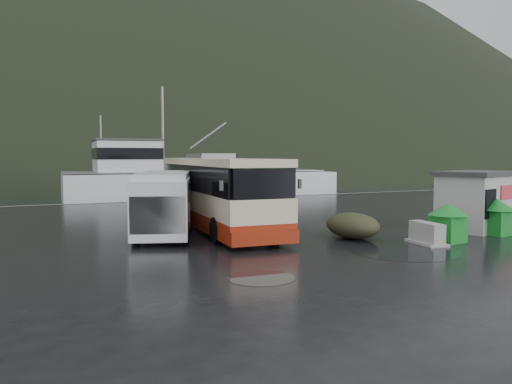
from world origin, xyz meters
name	(u,v)px	position (x,y,z in m)	size (l,w,h in m)	color
ground	(316,238)	(0.00, 0.00, 0.00)	(160.00, 160.00, 0.00)	black
harbor_water	(75,170)	(0.00, 110.00, 0.00)	(300.00, 180.00, 0.02)	black
quay_edge	(180,200)	(0.00, 20.00, 0.00)	(160.00, 0.60, 1.50)	#999993
headland	(70,163)	(10.00, 250.00, 0.00)	(780.00, 540.00, 570.00)	black
coach_bus	(216,228)	(-2.69, 4.73, 0.00)	(3.14, 12.64, 3.58)	beige
white_van	(165,235)	(-5.49, 3.53, 0.00)	(2.27, 6.60, 2.76)	silver
waste_bin_left	(447,242)	(4.32, -2.95, 0.00)	(1.12, 1.12, 1.57)	#178327
waste_bin_right	(495,235)	(7.62, -2.47, 0.00)	(1.13, 1.13, 1.59)	#178327
dome_tent	(352,238)	(1.44, -0.56, 0.00)	(1.93, 2.70, 1.06)	#32331E
ticket_kiosk	(474,230)	(7.92, -1.06, 0.00)	(3.50, 2.65, 2.73)	#B8B8B3
jersey_barrier_a	(426,244)	(3.20, -2.97, 0.00)	(0.86, 1.72, 0.86)	#999993
fishing_trawler	(198,193)	(3.57, 26.53, 0.00)	(27.73, 6.07, 11.09)	silver
puddles	(370,242)	(1.50, -1.67, 0.01)	(11.78, 10.74, 0.01)	black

